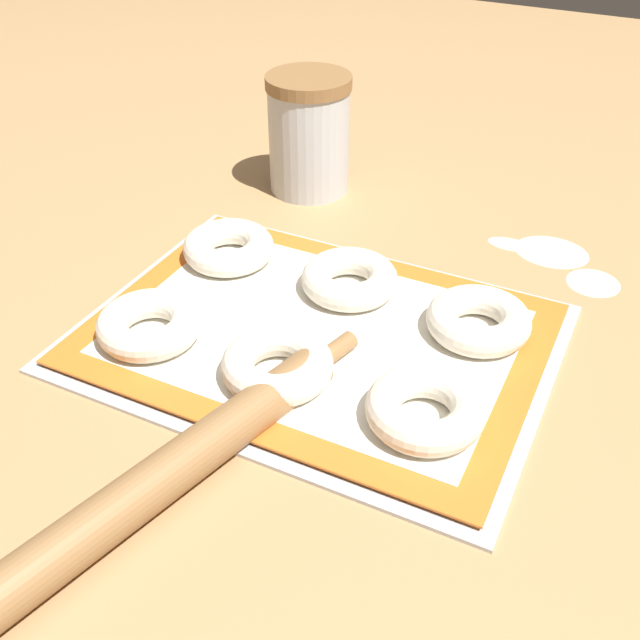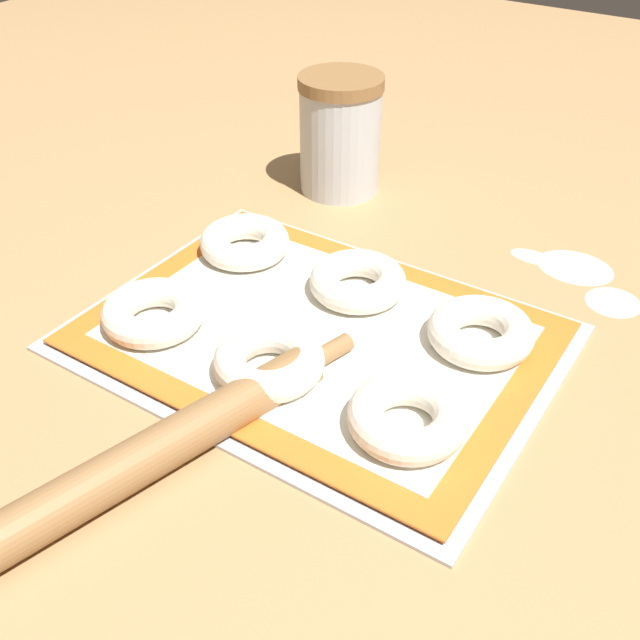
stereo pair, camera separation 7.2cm
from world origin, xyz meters
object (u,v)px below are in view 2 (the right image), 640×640
Objects in this scene: baking_tray at (320,338)px; bagel_back_left at (245,242)px; bagel_front_center at (269,361)px; bagel_back_right at (481,332)px; rolling_pin at (125,469)px; flour_canister at (340,134)px; bagel_front_right at (408,417)px; bagel_front_left at (153,312)px; bagel_back_center at (360,282)px.

bagel_back_left reaches higher than baking_tray.
bagel_front_center is 1.00× the size of bagel_back_left.
bagel_back_left is 0.30m from bagel_back_right.
rolling_pin is at bearing -95.97° from baking_tray.
flour_canister reaches higher than bagel_back_left.
baking_tray is 4.46× the size of bagel_front_center.
baking_tray is at bearing 87.03° from bagel_front_center.
flour_canister is (-0.01, 0.22, 0.05)m from bagel_back_left.
bagel_front_center and bagel_front_right have the same top height.
bagel_front_center is at bearing -92.97° from baking_tray.
bagel_front_center is 1.00× the size of bagel_back_right.
bagel_back_left and bagel_back_right have the same top height.
bagel_front_center is 1.00× the size of bagel_front_right.
bagel_back_right is at bearing 88.43° from bagel_front_right.
bagel_front_left and bagel_back_right have the same top height.
bagel_back_left is 1.00× the size of bagel_back_right.
bagel_back_right is at bearing 45.69° from bagel_front_center.
bagel_front_right is at bearing -51.15° from flour_canister.
baking_tray is at bearing 28.81° from bagel_front_left.
bagel_back_left is at bearing 152.40° from bagel_front_right.
baking_tray is 4.46× the size of bagel_front_left.
bagel_back_left is at bearing -87.61° from flour_canister.
flour_canister is (-0.16, 0.22, 0.05)m from bagel_back_center.
bagel_back_left is at bearing 153.11° from baking_tray.
baking_tray is 0.08m from bagel_back_center.
flour_canister is (-0.02, 0.38, 0.05)m from bagel_front_left.
baking_tray is 4.46× the size of bagel_back_right.
baking_tray is 4.46× the size of bagel_back_center.
flour_canister reaches higher than bagel_front_center.
bagel_front_center is at bearing -177.97° from bagel_front_right.
bagel_front_left is 0.22m from bagel_back_center.
rolling_pin is at bearing -75.64° from flour_canister.
bagel_front_center and bagel_back_right have the same top height.
bagel_back_right reaches higher than baking_tray.
bagel_front_left is 0.16m from bagel_back_left.
bagel_front_left and bagel_front_center have the same top height.
bagel_front_left reaches higher than baking_tray.
rolling_pin is (-0.02, -0.33, -0.01)m from bagel_back_center.
bagel_front_left is 0.39m from flour_canister.
baking_tray is 0.16m from bagel_back_right.
baking_tray is 0.17m from bagel_front_left.
bagel_back_right reaches higher than rolling_pin.
bagel_front_center is 0.16m from bagel_back_center.
bagel_back_right is (0.30, -0.01, 0.00)m from bagel_back_left.
rolling_pin is (0.14, -0.55, -0.06)m from flour_canister.
flour_canister is (-0.17, 0.30, 0.07)m from baking_tray.
bagel_front_right is 1.00× the size of bagel_back_right.
flour_canister reaches higher than bagel_front_left.
bagel_back_left and bagel_back_center have the same top height.
bagel_front_left is at bearing -132.09° from bagel_back_center.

